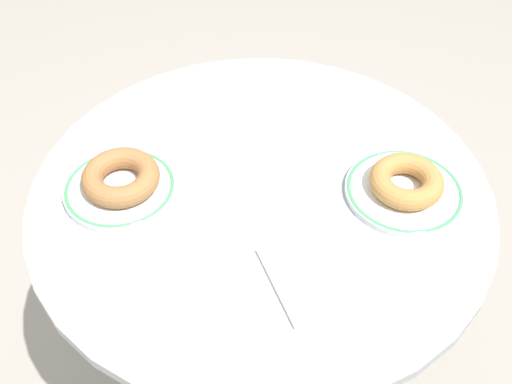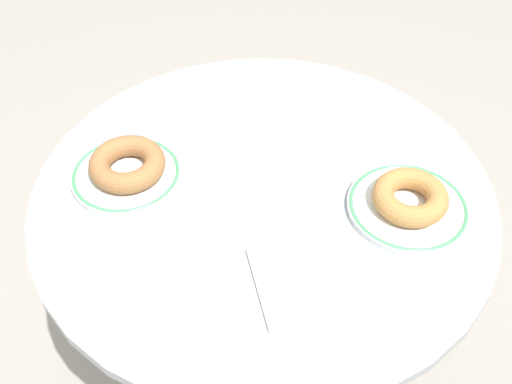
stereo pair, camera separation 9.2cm
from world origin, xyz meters
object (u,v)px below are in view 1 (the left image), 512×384
(plate_right, at_px, (404,191))
(donut_old_fashioned, at_px, (406,181))
(donut_cinnamon, at_px, (121,177))
(cafe_table, at_px, (260,269))
(plate_left, at_px, (120,188))
(paper_napkin, at_px, (317,274))

(plate_right, distance_m, donut_old_fashioned, 0.02)
(plate_right, distance_m, donut_cinnamon, 0.43)
(cafe_table, xyz_separation_m, donut_old_fashioned, (0.21, -0.04, 0.23))
(plate_left, relative_size, plate_right, 0.96)
(cafe_table, bearing_deg, plate_right, -11.79)
(cafe_table, height_order, donut_cinnamon, donut_cinnamon)
(plate_right, height_order, donut_cinnamon, donut_cinnamon)
(plate_right, bearing_deg, cafe_table, 168.21)
(donut_cinnamon, height_order, donut_old_fashioned, same)
(donut_old_fashioned, relative_size, paper_napkin, 0.83)
(plate_left, height_order, donut_cinnamon, donut_cinnamon)
(donut_cinnamon, xyz_separation_m, donut_old_fashioned, (0.42, -0.08, -0.00))
(plate_left, distance_m, donut_cinnamon, 0.02)
(cafe_table, relative_size, plate_right, 4.19)
(plate_left, height_order, donut_old_fashioned, donut_old_fashioned)
(cafe_table, distance_m, paper_napkin, 0.28)
(donut_old_fashioned, bearing_deg, cafe_table, 168.21)
(plate_right, distance_m, paper_napkin, 0.21)
(paper_napkin, bearing_deg, donut_old_fashioned, 37.78)
(plate_left, bearing_deg, donut_old_fashioned, -10.01)
(plate_left, bearing_deg, cafe_table, -8.21)
(plate_left, relative_size, donut_cinnamon, 1.45)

